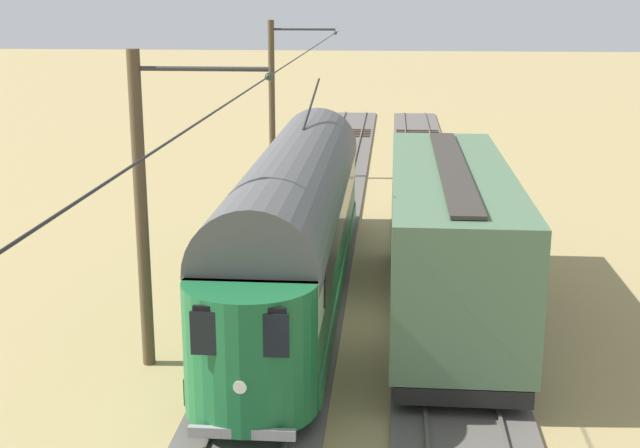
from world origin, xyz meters
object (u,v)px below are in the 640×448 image
boxcar_adjacent (450,238)px  catenary_pole_mid_near (145,206)px  catenary_pole_foreground (274,97)px  vintage_streetcar (295,218)px

boxcar_adjacent → catenary_pole_mid_near: (6.78, 3.38, 1.51)m
boxcar_adjacent → catenary_pole_mid_near: 7.73m
boxcar_adjacent → catenary_pole_mid_near: catenary_pole_mid_near is taller
catenary_pole_foreground → vintage_streetcar: bearing=99.6°
catenary_pole_foreground → catenary_pole_mid_near: (0.00, 20.73, 0.00)m
catenary_pole_mid_near → catenary_pole_foreground: bearing=-90.0°
catenary_pole_mid_near → boxcar_adjacent: bearing=-153.5°
vintage_streetcar → catenary_pole_foreground: 16.37m
vintage_streetcar → boxcar_adjacent: vintage_streetcar is taller
catenary_pole_mid_near → vintage_streetcar: bearing=-120.4°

